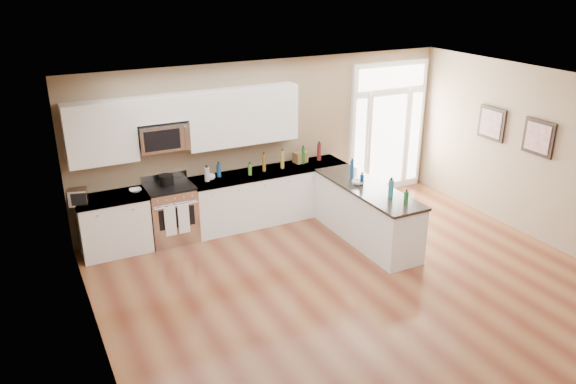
{
  "coord_description": "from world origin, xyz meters",
  "views": [
    {
      "loc": [
        -4.06,
        -4.72,
        4.23
      ],
      "look_at": [
        -0.64,
        2.0,
        1.22
      ],
      "focal_mm": 35.0,
      "sensor_mm": 36.0,
      "label": 1
    }
  ],
  "objects_px": {
    "kitchen_range": "(172,213)",
    "stockpot": "(166,179)",
    "toaster_oven": "(78,197)",
    "peninsula_cabinet": "(366,215)"
  },
  "relations": [
    {
      "from": "kitchen_range",
      "to": "stockpot",
      "type": "distance_m",
      "value": 0.57
    },
    {
      "from": "stockpot",
      "to": "toaster_oven",
      "type": "relative_size",
      "value": 0.84
    },
    {
      "from": "peninsula_cabinet",
      "to": "toaster_oven",
      "type": "height_order",
      "value": "toaster_oven"
    },
    {
      "from": "stockpot",
      "to": "toaster_oven",
      "type": "distance_m",
      "value": 1.4
    },
    {
      "from": "stockpot",
      "to": "kitchen_range",
      "type": "bearing_deg",
      "value": -79.12
    },
    {
      "from": "kitchen_range",
      "to": "stockpot",
      "type": "height_order",
      "value": "stockpot"
    },
    {
      "from": "kitchen_range",
      "to": "peninsula_cabinet",
      "type": "bearing_deg",
      "value": -26.83
    },
    {
      "from": "toaster_oven",
      "to": "stockpot",
      "type": "bearing_deg",
      "value": 20.42
    },
    {
      "from": "toaster_oven",
      "to": "peninsula_cabinet",
      "type": "bearing_deg",
      "value": -4.44
    },
    {
      "from": "kitchen_range",
      "to": "toaster_oven",
      "type": "xyz_separation_m",
      "value": [
        -1.41,
        -0.08,
        0.58
      ]
    }
  ]
}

